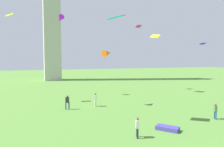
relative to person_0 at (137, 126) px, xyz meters
name	(u,v)px	position (x,y,z in m)	size (l,w,h in m)	color
person_0	(137,126)	(0.00, 0.00, 0.00)	(0.39, 0.50, 1.69)	#1E2333
person_1	(215,110)	(10.25, 1.76, 0.00)	(0.42, 0.50, 1.69)	#235693
person_2	(95,99)	(-0.03, 12.09, 0.07)	(0.45, 0.54, 1.81)	silver
person_3	(67,101)	(-3.85, 11.72, 0.07)	(0.56, 0.32, 1.82)	#235693
kite_flying_0	(138,26)	(12.70, 23.97, 12.16)	(1.38, 1.04, 0.55)	#D9298A
kite_flying_1	(116,17)	(0.03, 4.74, 9.61)	(1.93, 1.91, 0.61)	#09CECE
kite_flying_2	(107,53)	(1.77, 12.31, 6.26)	(1.75, 1.56, 1.12)	#E65C0C
kite_flying_3	(9,15)	(-10.82, 18.97, 11.78)	(1.10, 0.95, 0.73)	#DEEF05
kite_flying_4	(203,44)	(17.96, 11.80, 7.93)	(1.22, 1.36, 0.25)	#351BED
kite_flying_5	(155,36)	(13.98, 19.65, 9.74)	(1.77, 1.96, 0.88)	yellow
kite_flying_6	(60,19)	(-3.21, 22.57, 12.35)	(1.40, 1.90, 1.52)	#CA19F1
kite_bundle_0	(167,128)	(3.38, 0.62, -0.77)	(2.01, 0.94, 0.36)	#413994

